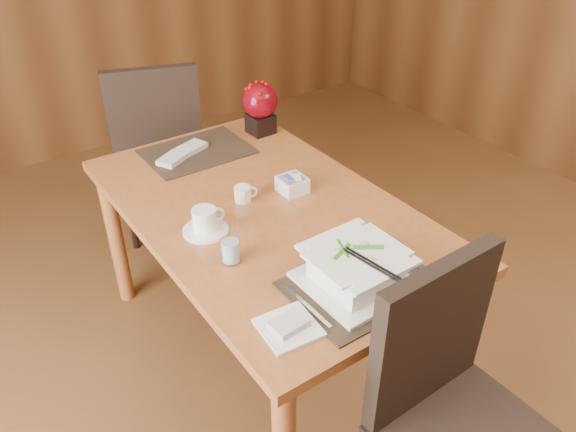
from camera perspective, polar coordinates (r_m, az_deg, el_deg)
dining_table at (r=2.16m, az=-2.30°, el=-1.22°), size 0.90×1.50×0.75m
placemat_near at (r=1.76m, az=7.52°, el=-6.92°), size 0.45×0.33×0.01m
placemat_far at (r=2.53m, az=-9.20°, el=6.50°), size 0.45×0.33×0.01m
soup_setting at (r=1.72m, az=6.94°, el=-5.36°), size 0.31×0.31×0.12m
coffee_cup at (r=1.97m, az=-8.45°, el=-0.63°), size 0.16×0.16×0.09m
water_glass at (r=1.80m, az=-5.90°, el=-2.74°), size 0.08×0.08×0.15m
creamer_jug at (r=2.13m, az=-4.63°, el=2.25°), size 0.11×0.11×0.06m
sugar_caddy at (r=2.19m, az=0.44°, el=3.20°), size 0.10×0.10×0.06m
berry_decor at (r=2.63m, az=-2.85°, el=11.18°), size 0.16×0.16×0.24m
napkins_far at (r=2.50m, az=-10.55°, el=6.38°), size 0.27×0.18×0.02m
bread_plate at (r=1.60m, az=0.07°, el=-11.28°), size 0.17×0.17×0.01m
near_chair at (r=1.75m, az=16.55°, el=-17.94°), size 0.47×0.47×0.99m
far_chair at (r=3.07m, az=-13.12°, el=7.29°), size 0.60×0.60×1.01m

